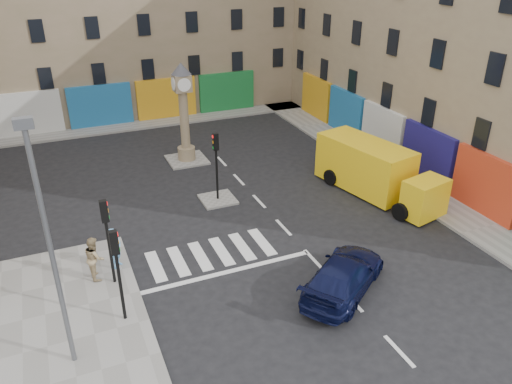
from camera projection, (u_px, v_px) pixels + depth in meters
ground at (325, 272)px, 21.09m from camera, size 120.00×120.00×0.00m
sidewalk_right at (364, 156)px, 32.35m from camera, size 2.60×30.00×0.15m
sidewalk_far at (132, 125)px, 37.92m from camera, size 32.00×2.40×0.15m
island_near at (218, 199)px, 26.95m from camera, size 1.80×1.80×0.12m
island_far at (187, 160)px, 31.88m from camera, size 2.40×2.40×0.12m
building_right at (461, 23)px, 31.02m from camera, size 10.00×30.00×16.00m
building_far at (106, 0)px, 38.94m from camera, size 32.00×10.00×17.00m
traffic_light_left_near at (117, 262)px, 17.17m from camera, size 0.28×0.22×3.70m
traffic_light_left_far at (107, 229)px, 19.14m from camera, size 0.28×0.22×3.70m
traffic_light_island at (216, 156)px, 25.82m from camera, size 0.28×0.22×3.70m
lamp_post at (49, 239)px, 14.38m from camera, size 0.50×0.25×8.30m
clock_pillar at (183, 107)px, 30.32m from camera, size 1.20×1.20×6.10m
navy_sedan at (344, 275)px, 19.65m from camera, size 5.27×4.62×1.46m
yellow_van at (374, 171)px, 27.16m from camera, size 3.84×7.87×2.75m
pedestrian_blue at (116, 248)px, 20.80m from camera, size 0.73×0.80×1.84m
pedestrian_tan at (95, 258)px, 20.13m from camera, size 0.77×0.95×1.85m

